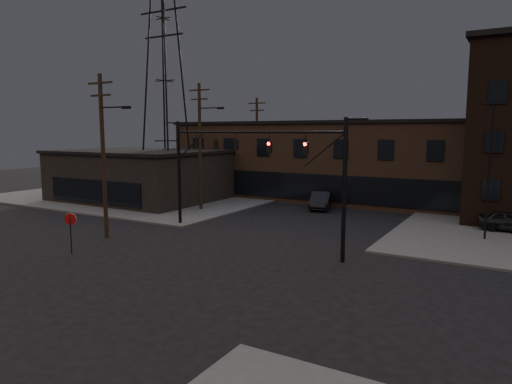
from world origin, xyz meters
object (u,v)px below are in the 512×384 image
traffic_signal_near (325,173)px  parked_car_lot_a (512,221)px  car_crossing (321,200)px  traffic_signal_far (192,161)px  stop_sign (70,224)px

traffic_signal_near → parked_car_lot_a: (9.11, 12.87, -4.05)m
traffic_signal_near → car_crossing: size_ratio=1.63×
traffic_signal_near → parked_car_lot_a: bearing=54.7°
traffic_signal_near → traffic_signal_far: size_ratio=1.00×
traffic_signal_far → parked_car_lot_a: traffic_signal_far is taller
stop_sign → car_crossing: bearing=73.3°
traffic_signal_far → parked_car_lot_a: (21.18, 9.37, -4.13)m
parked_car_lot_a → traffic_signal_far: bearing=116.5°
stop_sign → parked_car_lot_a: size_ratio=0.58×
traffic_signal_near → car_crossing: 17.73m
stop_sign → parked_car_lot_a: bearing=40.8°
traffic_signal_near → stop_sign: traffic_signal_near is taller
traffic_signal_near → stop_sign: (-13.36, -6.49, -3.09)m
parked_car_lot_a → stop_sign: bearing=133.4°
traffic_signal_far → parked_car_lot_a: bearing=23.9°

